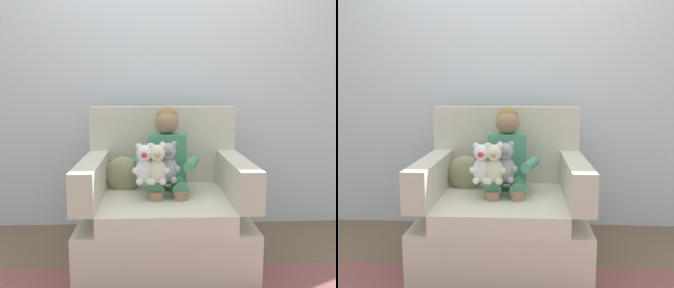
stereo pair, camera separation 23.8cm
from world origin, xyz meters
The scene contains 8 objects.
ground_plane centered at (0.00, 0.00, 0.00)m, with size 8.00×8.00×0.00m, color brown.
back_wall centered at (0.00, 0.71, 1.30)m, with size 6.00×0.10×2.60m, color silver.
armchair centered at (0.00, 0.05, 0.33)m, with size 1.08×0.92×1.02m.
seated_child centered at (0.02, 0.07, 0.66)m, with size 0.45×0.39×0.82m.
plush_grey centered at (0.02, -0.08, 0.68)m, with size 0.16×0.13×0.26m.
plush_white centered at (-0.13, -0.11, 0.67)m, with size 0.15×0.12×0.26m.
plush_cream centered at (-0.05, -0.12, 0.68)m, with size 0.15×0.13×0.26m.
throw_pillow centered at (-0.28, 0.17, 0.55)m, with size 0.26×0.12×0.26m, color #998C66.
Camera 1 is at (-0.08, -2.41, 1.14)m, focal length 39.65 mm.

